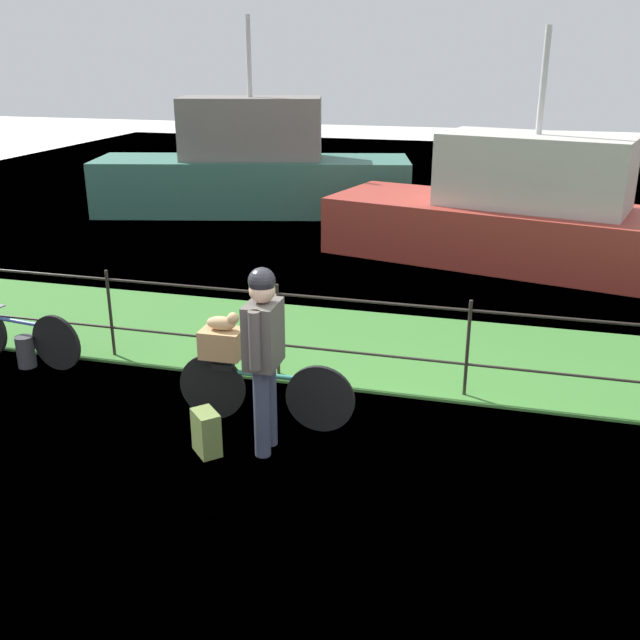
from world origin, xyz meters
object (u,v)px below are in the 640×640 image
(bicycle_main, at_px, (263,390))
(wooden_crate, at_px, (222,343))
(mooring_bollard, at_px, (26,352))
(bicycle_parked, at_px, (18,334))
(backpack_on_paving, at_px, (206,432))
(terrier_dog, at_px, (224,322))
(cyclist_person, at_px, (264,345))
(moored_boat_mid, at_px, (530,218))
(moored_boat_near, at_px, (252,171))

(bicycle_main, distance_m, wooden_crate, 0.59)
(wooden_crate, xyz_separation_m, mooring_bollard, (-2.62, 0.58, -0.61))
(bicycle_main, bearing_deg, bicycle_parked, 168.00)
(backpack_on_paving, bearing_deg, terrier_dog, -39.83)
(bicycle_main, distance_m, cyclist_person, 0.81)
(bicycle_parked, distance_m, moored_boat_mid, 7.99)
(backpack_on_paving, distance_m, moored_boat_near, 10.33)
(backpack_on_paving, xyz_separation_m, mooring_bollard, (-2.71, 1.21, -0.02))
(bicycle_main, bearing_deg, terrier_dog, -178.96)
(backpack_on_paving, relative_size, moored_boat_near, 0.06)
(moored_boat_mid, bearing_deg, terrier_dog, -113.11)
(terrier_dog, relative_size, moored_boat_mid, 0.05)
(cyclist_person, height_order, bicycle_parked, cyclist_person)
(bicycle_parked, distance_m, moored_boat_near, 8.52)
(backpack_on_paving, relative_size, mooring_bollard, 1.11)
(mooring_bollard, distance_m, moored_boat_mid, 7.97)
(wooden_crate, height_order, backpack_on_paving, wooden_crate)
(bicycle_main, relative_size, mooring_bollard, 4.75)
(wooden_crate, xyz_separation_m, terrier_dog, (0.02, 0.00, 0.21))
(cyclist_person, bearing_deg, wooden_crate, 142.26)
(mooring_bollard, height_order, bicycle_parked, bicycle_parked)
(terrier_dog, bearing_deg, backpack_on_paving, -84.74)
(moored_boat_mid, bearing_deg, backpack_on_paving, -110.80)
(cyclist_person, height_order, backpack_on_paving, cyclist_person)
(mooring_bollard, relative_size, moored_boat_near, 0.05)
(moored_boat_near, bearing_deg, bicycle_main, -69.42)
(bicycle_main, xyz_separation_m, backpack_on_paving, (-0.31, -0.64, -0.15))
(backpack_on_paving, height_order, mooring_bollard, backpack_on_paving)
(cyclist_person, height_order, moored_boat_near, moored_boat_near)
(moored_boat_near, bearing_deg, cyclist_person, -69.36)
(bicycle_main, distance_m, mooring_bollard, 3.07)
(bicycle_main, bearing_deg, moored_boat_near, 110.58)
(wooden_crate, height_order, terrier_dog, terrier_dog)
(moored_boat_near, distance_m, moored_boat_mid, 6.44)
(terrier_dog, height_order, moored_boat_mid, moored_boat_mid)
(backpack_on_paving, relative_size, moored_boat_mid, 0.06)
(bicycle_parked, bearing_deg, terrier_dog, -13.64)
(terrier_dog, relative_size, cyclist_person, 0.19)
(bicycle_main, distance_m, backpack_on_paving, 0.73)
(mooring_bollard, bearing_deg, bicycle_parked, 145.59)
(bicycle_parked, bearing_deg, moored_boat_near, 91.90)
(wooden_crate, relative_size, bicycle_parked, 0.23)
(bicycle_main, distance_m, terrier_dog, 0.75)
(mooring_bollard, distance_m, bicycle_parked, 0.24)
(bicycle_main, bearing_deg, mooring_bollard, 169.29)
(bicycle_main, distance_m, bicycle_parked, 3.23)
(mooring_bollard, bearing_deg, moored_boat_near, 92.87)
(cyclist_person, bearing_deg, terrier_dog, 140.99)
(bicycle_parked, bearing_deg, wooden_crate, -13.77)
(cyclist_person, relative_size, backpack_on_paving, 4.21)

